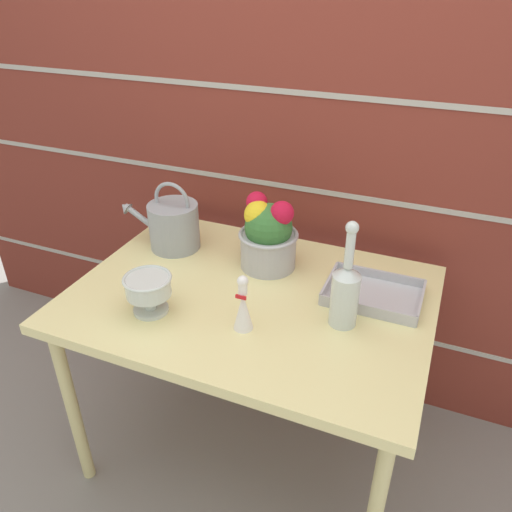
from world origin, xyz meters
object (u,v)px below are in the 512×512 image
(figurine_vase, at_px, (243,307))
(crystal_pedestal_bowl, at_px, (148,289))
(watering_can, at_px, (173,225))
(glass_decanter, at_px, (345,291))
(wire_tray, at_px, (373,295))
(flower_planter, at_px, (268,235))

(figurine_vase, bearing_deg, crystal_pedestal_bowl, -173.30)
(watering_can, xyz_separation_m, figurine_vase, (0.44, -0.35, -0.02))
(glass_decanter, relative_size, wire_tray, 1.12)
(flower_planter, bearing_deg, wire_tray, -7.82)
(watering_can, xyz_separation_m, flower_planter, (0.38, 0.01, 0.03))
(watering_can, relative_size, flower_planter, 1.25)
(wire_tray, bearing_deg, glass_decanter, -109.69)
(watering_can, height_order, crystal_pedestal_bowl, watering_can)
(watering_can, bearing_deg, crystal_pedestal_bowl, -69.74)
(glass_decanter, bearing_deg, figurine_vase, -152.84)
(glass_decanter, distance_m, wire_tray, 0.21)
(crystal_pedestal_bowl, relative_size, flower_planter, 0.56)
(figurine_vase, relative_size, wire_tray, 0.60)
(crystal_pedestal_bowl, bearing_deg, wire_tray, 28.51)
(watering_can, distance_m, glass_decanter, 0.74)
(watering_can, relative_size, wire_tray, 1.09)
(crystal_pedestal_bowl, bearing_deg, figurine_vase, 6.70)
(watering_can, bearing_deg, glass_decanter, -16.93)
(watering_can, xyz_separation_m, crystal_pedestal_bowl, (0.14, -0.39, -0.01))
(glass_decanter, bearing_deg, watering_can, 163.07)
(watering_can, height_order, figurine_vase, watering_can)
(crystal_pedestal_bowl, height_order, figurine_vase, figurine_vase)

